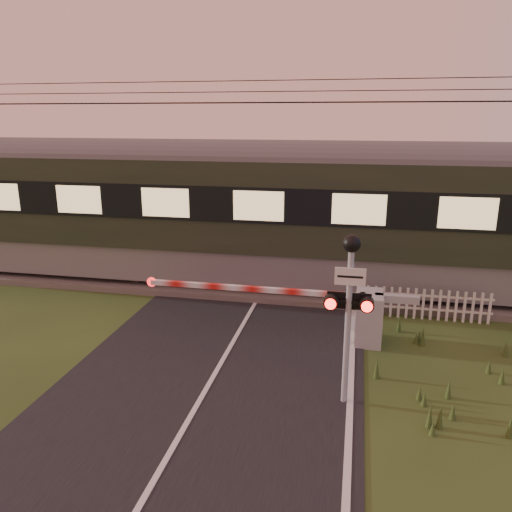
# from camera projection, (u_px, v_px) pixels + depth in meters

# --- Properties ---
(ground) EXTENTS (160.00, 160.00, 0.00)m
(ground) POSITION_uv_depth(u_px,v_px,m) (205.00, 392.00, 9.59)
(ground) COLOR #293D17
(ground) RESTS_ON ground
(road) EXTENTS (6.00, 140.00, 0.03)m
(road) POSITION_uv_depth(u_px,v_px,m) (202.00, 399.00, 9.37)
(road) COLOR black
(road) RESTS_ON ground
(track_bed) EXTENTS (140.00, 3.40, 0.39)m
(track_bed) POSITION_uv_depth(u_px,v_px,m) (266.00, 283.00, 15.71)
(track_bed) COLOR #47423D
(track_bed) RESTS_ON ground
(overhead_wires) EXTENTS (120.00, 0.62, 0.62)m
(overhead_wires) POSITION_uv_depth(u_px,v_px,m) (267.00, 94.00, 14.18)
(overhead_wires) COLOR black
(overhead_wires) RESTS_ON ground
(boom_gate) EXTENTS (6.57, 0.93, 1.24)m
(boom_gate) POSITION_uv_depth(u_px,v_px,m) (358.00, 314.00, 11.64)
(boom_gate) COLOR gray
(boom_gate) RESTS_ON ground
(crossing_signal) EXTENTS (0.81, 0.34, 3.19)m
(crossing_signal) POSITION_uv_depth(u_px,v_px,m) (349.00, 290.00, 8.69)
(crossing_signal) COLOR gray
(crossing_signal) RESTS_ON ground
(picket_fence) EXTENTS (3.44, 0.07, 0.83)m
(picket_fence) POSITION_uv_depth(u_px,v_px,m) (423.00, 304.00, 12.95)
(picket_fence) COLOR silver
(picket_fence) RESTS_ON ground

